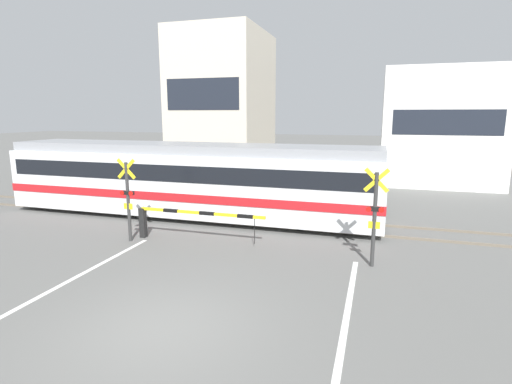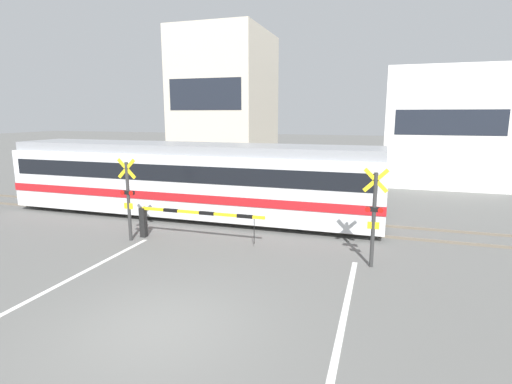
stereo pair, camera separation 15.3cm
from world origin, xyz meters
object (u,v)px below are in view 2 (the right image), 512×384
at_px(commuter_train, 189,178).
at_px(crossing_barrier_near, 176,217).
at_px(crossing_signal_left, 128,196).
at_px(crossing_barrier_far, 342,192).
at_px(crossing_signal_right, 374,214).
at_px(pedestrian, 314,180).

distance_m(commuter_train, crossing_barrier_near, 3.46).
xyz_separation_m(commuter_train, crossing_signal_left, (-0.40, -3.67, -0.09)).
relative_size(crossing_barrier_far, crossing_signal_right, 1.61).
bearing_deg(crossing_barrier_near, crossing_signal_left, -161.86).
bearing_deg(commuter_train, crossing_barrier_far, 26.82).
bearing_deg(crossing_barrier_near, pedestrian, 69.46).
relative_size(crossing_barrier_near, crossing_signal_left, 1.61).
distance_m(crossing_barrier_near, pedestrian, 9.25).
bearing_deg(crossing_signal_left, commuter_train, 83.80).
bearing_deg(crossing_barrier_near, commuter_train, 108.95).
relative_size(crossing_barrier_far, crossing_signal_left, 1.61).
height_order(crossing_barrier_near, crossing_signal_left, crossing_signal_left).
height_order(crossing_barrier_near, crossing_barrier_far, same).
distance_m(crossing_barrier_near, crossing_signal_right, 6.46).
relative_size(commuter_train, crossing_signal_left, 5.61).
relative_size(crossing_signal_left, pedestrian, 1.79).
height_order(commuter_train, crossing_signal_left, commuter_train).
relative_size(commuter_train, crossing_barrier_near, 3.48).
bearing_deg(crossing_barrier_far, crossing_signal_left, -133.69).
xyz_separation_m(crossing_barrier_near, crossing_barrier_far, (4.91, 6.21, 0.00)).
bearing_deg(crossing_signal_left, crossing_barrier_near, 18.14).
relative_size(crossing_barrier_far, pedestrian, 2.89).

